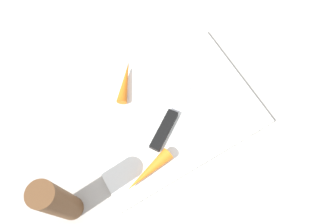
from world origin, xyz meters
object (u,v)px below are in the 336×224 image
(knife, at_px, (167,125))
(pepper_grinder, at_px, (58,202))
(cutting_board, at_px, (168,113))
(carrot_short, at_px, (125,82))
(carrot_long, at_px, (148,171))

(knife, height_order, pepper_grinder, pepper_grinder)
(cutting_board, relative_size, carrot_short, 3.76)
(carrot_long, xyz_separation_m, pepper_grinder, (-0.16, 0.02, 0.06))
(cutting_board, bearing_deg, carrot_long, -137.12)
(cutting_board, distance_m, pepper_grinder, 0.28)
(cutting_board, height_order, knife, knife)
(cutting_board, distance_m, knife, 0.03)
(cutting_board, height_order, carrot_short, carrot_short)
(cutting_board, relative_size, pepper_grinder, 2.00)
(pepper_grinder, bearing_deg, cutting_board, 15.87)
(cutting_board, distance_m, carrot_short, 0.11)
(carrot_long, height_order, carrot_short, carrot_long)
(knife, distance_m, pepper_grinder, 0.25)
(pepper_grinder, bearing_deg, carrot_long, -6.42)
(cutting_board, height_order, pepper_grinder, pepper_grinder)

